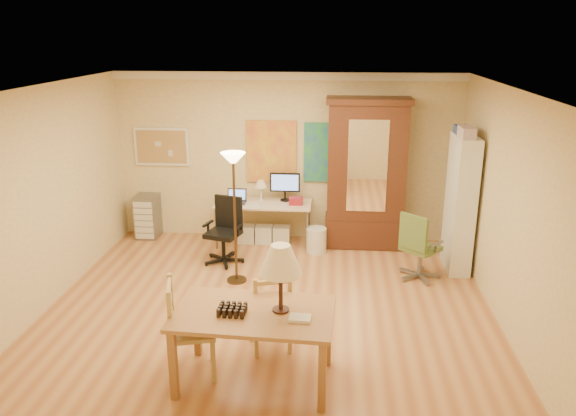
# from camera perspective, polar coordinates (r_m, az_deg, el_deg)

# --- Properties ---
(floor) EXTENTS (5.50, 5.50, 0.00)m
(floor) POSITION_cam_1_polar(r_m,az_deg,el_deg) (7.18, -1.83, -9.84)
(floor) COLOR #A8633B
(floor) RESTS_ON ground
(crown_molding) EXTENTS (5.50, 0.08, 0.12)m
(crown_molding) POSITION_cam_1_polar(r_m,az_deg,el_deg) (8.85, -0.12, 13.27)
(crown_molding) COLOR white
(crown_molding) RESTS_ON floor
(corkboard) EXTENTS (0.90, 0.04, 0.62)m
(corkboard) POSITION_cam_1_polar(r_m,az_deg,el_deg) (9.41, -12.72, 6.10)
(corkboard) COLOR tan
(corkboard) RESTS_ON floor
(art_panel_left) EXTENTS (0.80, 0.04, 1.00)m
(art_panel_left) POSITION_cam_1_polar(r_m,az_deg,el_deg) (9.05, -1.70, 5.75)
(art_panel_left) COLOR yellow
(art_panel_left) RESTS_ON floor
(art_panel_right) EXTENTS (0.75, 0.04, 0.95)m
(art_panel_right) POSITION_cam_1_polar(r_m,az_deg,el_deg) (8.99, 4.04, 5.63)
(art_panel_right) COLOR #2968A6
(art_panel_right) RESTS_ON floor
(dining_table) EXTENTS (1.56, 0.99, 1.43)m
(dining_table) POSITION_cam_1_polar(r_m,az_deg,el_deg) (5.36, -2.52, -9.07)
(dining_table) COLOR brown
(dining_table) RESTS_ON floor
(ladder_chair_back) EXTENTS (0.52, 0.51, 0.90)m
(ladder_chair_back) POSITION_cam_1_polar(r_m,az_deg,el_deg) (6.10, -1.80, -10.68)
(ladder_chair_back) COLOR #9F8548
(ladder_chair_back) RESTS_ON floor
(ladder_chair_left) EXTENTS (0.55, 0.57, 1.02)m
(ladder_chair_left) POSITION_cam_1_polar(r_m,az_deg,el_deg) (5.76, -10.07, -12.21)
(ladder_chair_left) COLOR #9F8548
(ladder_chair_left) RESTS_ON floor
(torchiere_lamp) EXTENTS (0.33, 0.33, 1.81)m
(torchiere_lamp) POSITION_cam_1_polar(r_m,az_deg,el_deg) (7.37, -5.54, 2.90)
(torchiere_lamp) COLOR #422F1A
(torchiere_lamp) RESTS_ON floor
(computer_desk) EXTENTS (1.52, 0.67, 1.15)m
(computer_desk) POSITION_cam_1_polar(r_m,az_deg,el_deg) (9.03, -2.30, -1.06)
(computer_desk) COLOR beige
(computer_desk) RESTS_ON floor
(office_chair_black) EXTENTS (0.60, 0.60, 0.98)m
(office_chair_black) POSITION_cam_1_polar(r_m,az_deg,el_deg) (8.40, -6.46, -3.77)
(office_chair_black) COLOR black
(office_chair_black) RESTS_ON floor
(office_chair_green) EXTENTS (0.62, 0.62, 0.97)m
(office_chair_green) POSITION_cam_1_polar(r_m,az_deg,el_deg) (8.00, 13.09, -5.29)
(office_chair_green) COLOR slate
(office_chair_green) RESTS_ON floor
(drawer_cart) EXTENTS (0.36, 0.43, 0.72)m
(drawer_cart) POSITION_cam_1_polar(r_m,az_deg,el_deg) (9.61, -14.07, -0.81)
(drawer_cart) COLOR slate
(drawer_cart) RESTS_ON floor
(armoire) EXTENTS (1.28, 0.61, 2.35)m
(armoire) POSITION_cam_1_polar(r_m,az_deg,el_deg) (8.88, 7.90, 2.52)
(armoire) COLOR #3D1B10
(armoire) RESTS_ON floor
(bookshelf) EXTENTS (0.29, 0.78, 1.94)m
(bookshelf) POSITION_cam_1_polar(r_m,az_deg,el_deg) (8.28, 17.08, 0.37)
(bookshelf) COLOR white
(bookshelf) RESTS_ON floor
(wastebin) EXTENTS (0.31, 0.31, 0.39)m
(wastebin) POSITION_cam_1_polar(r_m,az_deg,el_deg) (8.74, 2.89, -3.27)
(wastebin) COLOR silver
(wastebin) RESTS_ON floor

